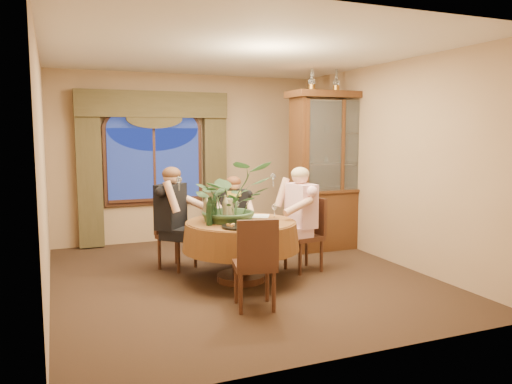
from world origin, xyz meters
name	(u,v)px	position (x,y,z in m)	size (l,w,h in m)	color
floor	(240,276)	(0.00, 0.00, 0.00)	(5.00, 5.00, 0.00)	black
wall_back	(189,158)	(0.00, 2.50, 1.40)	(4.50, 4.50, 0.00)	#9F7E5B
wall_right	(388,163)	(2.25, 0.00, 1.40)	(5.00, 5.00, 0.00)	#9F7E5B
ceiling	(239,52)	(0.00, 0.00, 2.80)	(5.00, 5.00, 0.00)	white
window	(154,165)	(-0.60, 2.43, 1.30)	(1.62, 0.10, 1.32)	navy
arched_transom	(153,117)	(-0.60, 2.43, 2.08)	(1.60, 0.06, 0.44)	navy
drapery_left	(89,174)	(-1.63, 2.38, 1.18)	(0.38, 0.14, 2.32)	#40371E
drapery_right	(215,170)	(0.43, 2.38, 1.18)	(0.38, 0.14, 2.32)	#40371E
swag_valance	(154,104)	(-0.60, 2.35, 2.28)	(2.45, 0.16, 0.42)	#40371E
dining_table	(241,251)	(-0.05, -0.17, 0.38)	(1.44, 1.44, 0.75)	maroon
china_cabinet	(335,171)	(1.96, 0.98, 1.23)	(1.51, 0.59, 2.45)	#3B1E0E
oil_lamp_left	(312,80)	(1.54, 0.98, 2.62)	(0.11, 0.11, 0.34)	#A5722D
oil_lamp_center	(336,81)	(1.96, 0.98, 2.62)	(0.11, 0.11, 0.34)	#A5722D
oil_lamp_right	(360,82)	(2.39, 0.98, 2.62)	(0.11, 0.11, 0.34)	#A5722D
chair_right	(304,235)	(0.88, -0.05, 0.48)	(0.42, 0.42, 0.96)	black
chair_back_right	(235,227)	(0.24, 0.84, 0.48)	(0.42, 0.42, 0.96)	black
chair_back	(177,233)	(-0.65, 0.68, 0.48)	(0.42, 0.42, 0.96)	black
chair_front_left	(254,263)	(-0.25, -1.13, 0.48)	(0.42, 0.42, 0.96)	black
person_pink	(301,219)	(0.84, -0.06, 0.69)	(0.50, 0.46, 1.39)	beige
person_back	(171,221)	(-0.77, 0.47, 0.70)	(0.50, 0.46, 1.40)	black
person_scarf	(234,219)	(0.18, 0.73, 0.61)	(0.44, 0.40, 1.23)	black
stoneware_vase	(229,210)	(-0.17, -0.08, 0.89)	(0.15, 0.15, 0.27)	#95815E
centerpiece_plant	(231,170)	(-0.13, -0.06, 1.38)	(0.98, 1.09, 0.85)	#365833
olive_bowl	(244,219)	(-0.02, -0.21, 0.78)	(0.16, 0.16, 0.05)	#4B522C
cheese_platter	(239,227)	(-0.22, -0.56, 0.76)	(0.40, 0.40, 0.02)	black
wine_bottle_0	(206,208)	(-0.45, -0.04, 0.92)	(0.07, 0.07, 0.33)	tan
wine_bottle_1	(225,209)	(-0.24, -0.16, 0.92)	(0.07, 0.07, 0.33)	tan
wine_bottle_2	(211,210)	(-0.44, -0.22, 0.92)	(0.07, 0.07, 0.33)	black
wine_bottle_3	(209,211)	(-0.49, -0.30, 0.92)	(0.07, 0.07, 0.33)	black
wine_bottle_4	(214,207)	(-0.33, 0.01, 0.92)	(0.07, 0.07, 0.33)	black
tasting_paper_0	(259,222)	(0.13, -0.33, 0.75)	(0.21, 0.30, 0.00)	white
tasting_paper_1	(261,216)	(0.31, 0.05, 0.75)	(0.21, 0.30, 0.00)	white
tasting_paper_2	(243,226)	(-0.15, -0.50, 0.75)	(0.21, 0.30, 0.00)	white
wine_glass_person_pink	(274,211)	(0.43, -0.11, 0.84)	(0.07, 0.07, 0.18)	silver
wine_glass_person_back	(205,212)	(-0.41, 0.15, 0.84)	(0.07, 0.07, 0.18)	silver
wine_glass_person_scarf	(237,208)	(0.07, 0.29, 0.84)	(0.07, 0.07, 0.18)	silver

